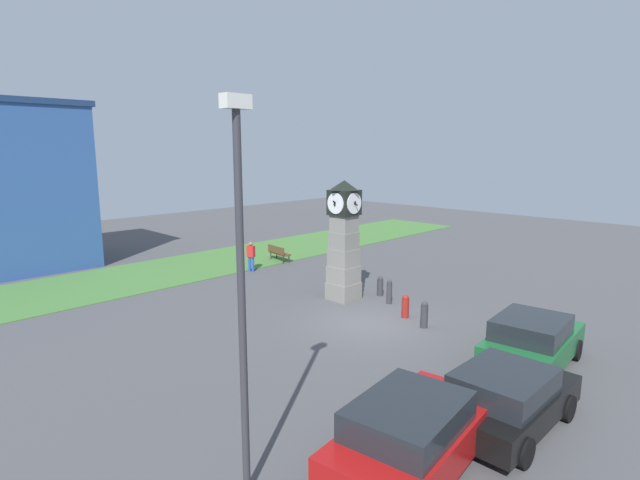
{
  "coord_description": "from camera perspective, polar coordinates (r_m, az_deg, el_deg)",
  "views": [
    {
      "loc": [
        -13.85,
        -10.97,
        6.36
      ],
      "look_at": [
        0.68,
        3.06,
        2.66
      ],
      "focal_mm": 28.0,
      "sensor_mm": 36.0,
      "label": 1
    }
  ],
  "objects": [
    {
      "name": "bench",
      "position": [
        28.66,
        -4.77,
        -1.41
      ],
      "size": [
        0.75,
        1.66,
        0.9
      ],
      "color": "brown",
      "rests_on": "ground_plane"
    },
    {
      "name": "clock_tower",
      "position": [
        21.03,
        2.75,
        -0.18
      ],
      "size": [
        1.39,
        1.45,
        5.09
      ],
      "color": "gray",
      "rests_on": "ground_plane"
    },
    {
      "name": "grass_verge_far",
      "position": [
        29.43,
        -10.74,
        -2.25
      ],
      "size": [
        41.11,
        5.99,
        0.04
      ],
      "primitive_type": "cube",
      "color": "#477A38",
      "rests_on": "ground_plane"
    },
    {
      "name": "bollard_end_row",
      "position": [
        18.51,
        11.83,
        -8.31
      ],
      "size": [
        0.26,
        0.26,
        0.98
      ],
      "color": "#333338",
      "rests_on": "ground_plane"
    },
    {
      "name": "car_navy_sedan",
      "position": [
        10.74,
        10.63,
        -20.92
      ],
      "size": [
        4.61,
        2.44,
        1.6
      ],
      "color": "#A51111",
      "rests_on": "ground_plane"
    },
    {
      "name": "pedestrian_near_bench",
      "position": [
        26.38,
        -7.9,
        -1.67
      ],
      "size": [
        0.37,
        0.46,
        1.58
      ],
      "color": "#264CA5",
      "rests_on": "ground_plane"
    },
    {
      "name": "bollard_near_tower",
      "position": [
        22.11,
        6.89,
        -5.21
      ],
      "size": [
        0.27,
        0.27,
        0.88
      ],
      "color": "#333338",
      "rests_on": "ground_plane"
    },
    {
      "name": "car_by_building",
      "position": [
        16.24,
        23.09,
        -10.54
      ],
      "size": [
        4.16,
        2.34,
        1.56
      ],
      "color": "#19602D",
      "rests_on": "ground_plane"
    },
    {
      "name": "car_near_tower",
      "position": [
        12.72,
        20.57,
        -16.51
      ],
      "size": [
        4.01,
        2.07,
        1.46
      ],
      "color": "black",
      "rests_on": "ground_plane"
    },
    {
      "name": "ground_plane",
      "position": [
        18.78,
        5.35,
        -9.46
      ],
      "size": [
        68.52,
        68.52,
        0.0
      ],
      "primitive_type": "plane",
      "color": "#4C4C4F"
    },
    {
      "name": "bollard_far_row",
      "position": [
        19.45,
        9.73,
        -7.44
      ],
      "size": [
        0.28,
        0.28,
        0.9
      ],
      "color": "maroon",
      "rests_on": "ground_plane"
    },
    {
      "name": "bollard_mid_row",
      "position": [
        21.03,
        7.93,
        -5.84
      ],
      "size": [
        0.23,
        0.23,
        1.03
      ],
      "color": "#333338",
      "rests_on": "ground_plane"
    },
    {
      "name": "street_lamp_near_road",
      "position": [
        8.77,
        -9.02,
        -4.5
      ],
      "size": [
        0.5,
        0.24,
        7.24
      ],
      "color": "#333338",
      "rests_on": "ground_plane"
    }
  ]
}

